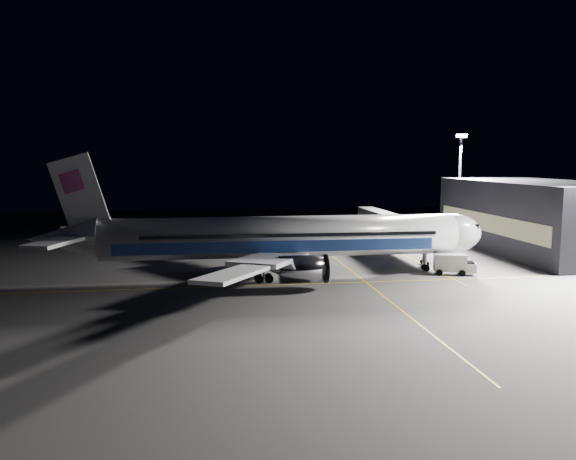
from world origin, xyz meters
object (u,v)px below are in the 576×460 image
(airliner, at_px, (275,238))
(safety_cone_b, at_px, (315,262))
(floodlight_mast_north, at_px, (460,176))
(jet_bridge, at_px, (395,224))
(baggage_tug, at_px, (282,245))
(safety_cone_a, at_px, (306,259))
(safety_cone_c, at_px, (223,269))
(service_truck, at_px, (454,264))

(airliner, xyz_separation_m, safety_cone_b, (7.08, 7.73, -4.88))
(airliner, xyz_separation_m, floodlight_mast_north, (41.08, 31.99, 7.21))
(safety_cone_b, bearing_deg, airliner, -132.46)
(jet_bridge, bearing_deg, baggage_tug, 170.78)
(jet_bridge, distance_m, safety_cone_a, 19.22)
(airliner, height_order, jet_bridge, airliner)
(safety_cone_b, xyz_separation_m, safety_cone_c, (-14.00, -3.73, -0.01))
(airliner, relative_size, safety_cone_a, 103.80)
(safety_cone_a, relative_size, safety_cone_c, 1.08)
(service_truck, relative_size, safety_cone_c, 10.80)
(airliner, relative_size, safety_cone_b, 110.25)
(floodlight_mast_north, relative_size, safety_cone_c, 37.90)
(airliner, height_order, service_truck, airliner)
(airliner, relative_size, baggage_tug, 23.39)
(baggage_tug, bearing_deg, airliner, -100.75)
(safety_cone_c, bearing_deg, jet_bridge, 25.10)
(service_truck, bearing_deg, baggage_tug, 146.93)
(airliner, xyz_separation_m, jet_bridge, (23.08, 18.06, -0.58))
(airliner, bearing_deg, service_truck, -6.86)
(jet_bridge, distance_m, service_truck, 21.26)
(jet_bridge, relative_size, baggage_tug, 13.09)
(service_truck, relative_size, safety_cone_b, 10.58)
(baggage_tug, relative_size, safety_cone_b, 4.71)
(service_truck, relative_size, baggage_tug, 2.24)
(safety_cone_b, bearing_deg, safety_cone_c, -165.07)
(jet_bridge, height_order, floodlight_mast_north, floodlight_mast_north)
(floodlight_mast_north, height_order, safety_cone_c, floodlight_mast_north)
(safety_cone_c, bearing_deg, safety_cone_b, 14.93)
(airliner, relative_size, floodlight_mast_north, 2.97)
(baggage_tug, height_order, safety_cone_b, baggage_tug)
(jet_bridge, xyz_separation_m, safety_cone_c, (-30.00, -14.06, -4.31))
(floodlight_mast_north, xyz_separation_m, safety_cone_b, (-34.00, -24.25, -12.09))
(safety_cone_b, bearing_deg, baggage_tug, 103.63)
(airliner, distance_m, baggage_tug, 21.95)
(safety_cone_a, bearing_deg, safety_cone_c, -154.74)
(baggage_tug, xyz_separation_m, safety_cone_a, (2.27, -11.04, -0.58))
(floodlight_mast_north, relative_size, safety_cone_b, 37.12)
(floodlight_mast_north, bearing_deg, safety_cone_b, -144.50)
(safety_cone_a, height_order, safety_cone_b, safety_cone_a)
(floodlight_mast_north, xyz_separation_m, safety_cone_a, (-34.99, -21.85, -12.08))
(safety_cone_a, xyz_separation_m, safety_cone_c, (-13.01, -6.14, -0.02))
(safety_cone_a, relative_size, safety_cone_b, 1.06)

